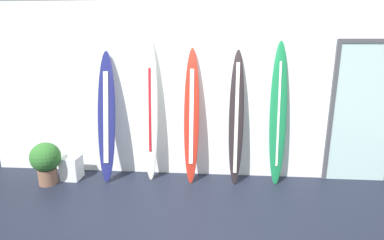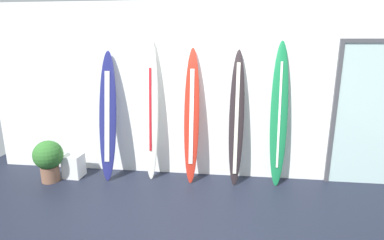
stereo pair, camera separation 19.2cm
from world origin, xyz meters
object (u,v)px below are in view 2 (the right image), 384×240
at_px(display_block_left, 74,166).
at_px(potted_plant, 48,158).
at_px(surfboard_navy, 108,117).
at_px(surfboard_charcoal, 237,119).
at_px(surfboard_emerald, 279,116).
at_px(surfboard_crimson, 192,118).
at_px(glass_door, 368,113).
at_px(surfboard_ivory, 151,111).

bearing_deg(display_block_left, potted_plant, -145.38).
height_order(surfboard_navy, surfboard_charcoal, surfboard_charcoal).
bearing_deg(potted_plant, surfboard_charcoal, 6.66).
bearing_deg(surfboard_emerald, surfboard_crimson, -178.50).
xyz_separation_m(surfboard_crimson, glass_door, (2.66, 0.20, 0.11)).
relative_size(surfboard_ivory, glass_door, 1.02).
bearing_deg(display_block_left, glass_door, 4.09).
height_order(surfboard_emerald, glass_door, glass_door).
bearing_deg(surfboard_emerald, surfboard_navy, -178.19).
bearing_deg(surfboard_navy, potted_plant, -162.48).
distance_m(surfboard_charcoal, surfboard_emerald, 0.64).
relative_size(surfboard_navy, surfboard_ivory, 0.90).
bearing_deg(potted_plant, surfboard_ivory, 13.16).
relative_size(surfboard_charcoal, glass_door, 0.93).
relative_size(surfboard_crimson, display_block_left, 5.51).
relative_size(display_block_left, potted_plant, 0.56).
height_order(surfboard_charcoal, surfboard_emerald, surfboard_emerald).
height_order(surfboard_navy, potted_plant, surfboard_navy).
distance_m(surfboard_crimson, surfboard_emerald, 1.33).
distance_m(surfboard_navy, surfboard_ivory, 0.70).
relative_size(surfboard_crimson, surfboard_charcoal, 1.01).
bearing_deg(surfboard_crimson, glass_door, 4.26).
distance_m(surfboard_charcoal, glass_door, 1.98).
xyz_separation_m(surfboard_navy, display_block_left, (-0.62, -0.08, -0.83)).
bearing_deg(surfboard_charcoal, surfboard_navy, -178.42).
distance_m(surfboard_ivory, surfboard_emerald, 1.99).
bearing_deg(surfboard_navy, surfboard_crimson, 2.12).
bearing_deg(display_block_left, surfboard_emerald, 2.90).
xyz_separation_m(surfboard_navy, surfboard_emerald, (2.68, 0.08, 0.08)).
bearing_deg(potted_plant, display_block_left, 34.62).
height_order(glass_door, potted_plant, glass_door).
xyz_separation_m(surfboard_ivory, potted_plant, (-1.60, -0.37, -0.73)).
distance_m(surfboard_navy, potted_plant, 1.14).
xyz_separation_m(surfboard_charcoal, surfboard_emerald, (0.64, 0.03, 0.05)).
xyz_separation_m(surfboard_navy, potted_plant, (-0.91, -0.29, -0.62)).
xyz_separation_m(surfboard_navy, surfboard_crimson, (1.34, 0.05, 0.02)).
height_order(surfboard_navy, surfboard_emerald, surfboard_emerald).
relative_size(surfboard_charcoal, surfboard_emerald, 0.94).
bearing_deg(surfboard_ivory, potted_plant, -166.84).
distance_m(surfboard_ivory, surfboard_charcoal, 1.36).
bearing_deg(glass_door, potted_plant, -173.78).
xyz_separation_m(surfboard_emerald, glass_door, (1.33, 0.16, 0.05)).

